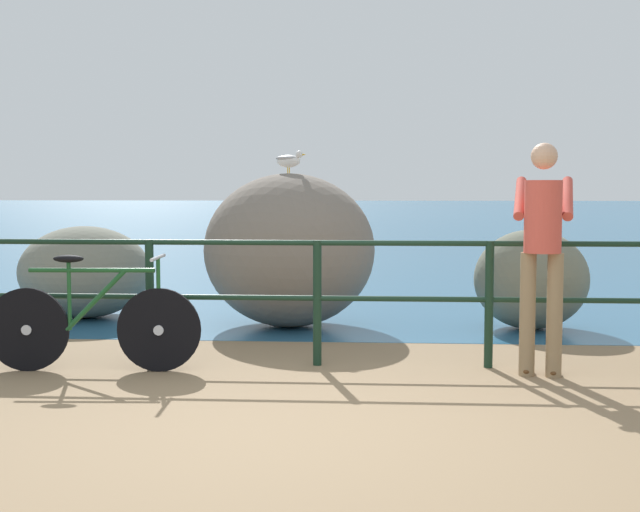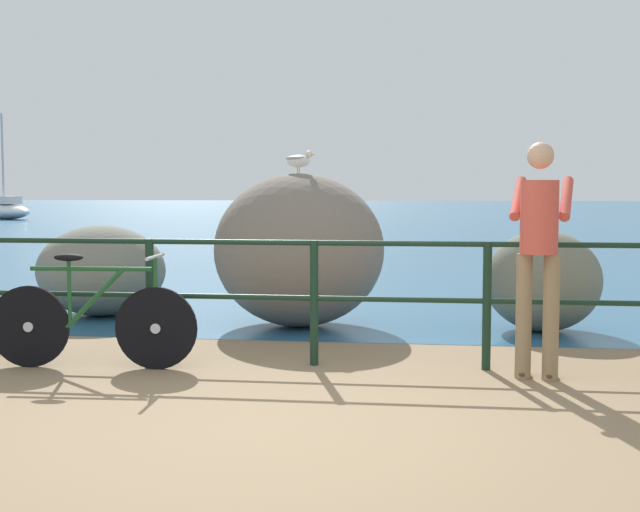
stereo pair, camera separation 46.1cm
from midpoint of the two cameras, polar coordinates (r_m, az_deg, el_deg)
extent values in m
cube|color=#846B4C|center=(25.01, 5.82, 1.11)|extent=(120.00, 120.00, 0.10)
cube|color=#285B7F|center=(52.90, 6.70, 2.97)|extent=(120.00, 90.00, 0.01)
cylinder|color=black|center=(7.21, -9.47, -2.93)|extent=(0.07, 0.07, 1.02)
cylinder|color=black|center=(6.93, 1.51, -3.16)|extent=(0.07, 0.07, 1.02)
cylinder|color=black|center=(6.93, 12.95, -3.28)|extent=(0.07, 0.07, 1.02)
cylinder|color=black|center=(6.89, 1.52, 0.88)|extent=(8.28, 0.04, 0.04)
cylinder|color=black|center=(6.93, 1.52, -2.83)|extent=(8.28, 0.04, 0.04)
cylinder|color=black|center=(7.20, -17.10, -4.53)|extent=(0.66, 0.07, 0.66)
cylinder|color=#B7BCC6|center=(7.20, -17.10, -4.53)|extent=(0.08, 0.06, 0.08)
cylinder|color=black|center=(6.88, -8.99, -4.79)|extent=(0.66, 0.07, 0.66)
cylinder|color=#B7BCC6|center=(6.88, -8.99, -4.79)|extent=(0.08, 0.06, 0.08)
cylinder|color=#194C23|center=(6.96, -13.20, -0.85)|extent=(0.99, 0.09, 0.04)
cylinder|color=#194C23|center=(6.98, -12.96, -2.77)|extent=(0.50, 0.07, 0.50)
cylinder|color=#194C23|center=(7.04, -14.58, -2.49)|extent=(0.03, 0.03, 0.53)
ellipsoid|color=black|center=(7.01, -14.63, -0.10)|extent=(0.24, 0.11, 0.06)
cylinder|color=#194C23|center=(6.84, -9.02, -2.43)|extent=(0.03, 0.03, 0.57)
cylinder|color=#B7BCC6|center=(6.81, -9.05, -0.05)|extent=(0.05, 0.48, 0.03)
cylinder|color=#8C7251|center=(6.69, 15.36, -3.91)|extent=(0.12, 0.12, 0.95)
ellipsoid|color=#513319|center=(6.82, 15.32, -7.45)|extent=(0.15, 0.27, 0.08)
cylinder|color=#8C7251|center=(6.68, 17.08, -3.96)|extent=(0.12, 0.12, 0.95)
ellipsoid|color=#513319|center=(6.82, 17.01, -7.51)|extent=(0.15, 0.27, 0.08)
cylinder|color=#CC4C3F|center=(6.62, 16.37, 2.50)|extent=(0.28, 0.28, 0.55)
sphere|color=tan|center=(6.62, 16.45, 6.44)|extent=(0.20, 0.20, 0.20)
cylinder|color=#CC4C3F|center=(6.86, 14.98, 3.75)|extent=(0.18, 0.52, 0.34)
cylinder|color=#CC4C3F|center=(6.85, 17.99, 3.68)|extent=(0.18, 0.52, 0.34)
ellipsoid|color=slate|center=(8.86, 0.07, 0.38)|extent=(1.77, 1.62, 1.59)
ellipsoid|color=slate|center=(9.91, -13.10, -0.95)|extent=(1.45, 1.31, 1.02)
ellipsoid|color=#686B5A|center=(8.92, 16.09, -1.61)|extent=(1.16, 1.01, 1.02)
cylinder|color=gold|center=(8.90, 0.10, 5.73)|extent=(0.01, 0.01, 0.06)
cylinder|color=gold|center=(8.86, -0.01, 5.73)|extent=(0.01, 0.01, 0.06)
ellipsoid|color=white|center=(8.88, 0.04, 6.34)|extent=(0.28, 0.18, 0.13)
ellipsoid|color=#9E9EA3|center=(8.89, -0.08, 6.53)|extent=(0.26, 0.18, 0.06)
sphere|color=white|center=(8.84, 0.76, 6.80)|extent=(0.08, 0.08, 0.08)
cone|color=gold|center=(8.82, 1.06, 6.78)|extent=(0.05, 0.04, 0.02)
ellipsoid|color=white|center=(42.37, -19.92, 2.82)|extent=(4.21, 3.82, 0.70)
cube|color=silver|center=(42.09, -19.79, 3.53)|extent=(1.51, 1.45, 0.36)
cylinder|color=#B2B2B7|center=(42.57, -20.12, 6.12)|extent=(0.10, 0.10, 4.20)
camera|label=1|loc=(0.23, -88.19, 0.14)|focal=47.99mm
camera|label=2|loc=(0.23, 91.81, -0.14)|focal=47.99mm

